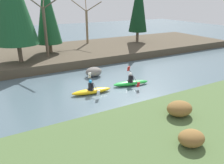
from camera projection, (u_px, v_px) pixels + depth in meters
ground_plane at (98, 90)px, 15.44m from camera, size 90.00×90.00×0.00m
riverbank_near at (170, 139)px, 9.40m from camera, size 44.00×6.09×0.71m
riverbank_far at (57, 54)px, 23.78m from camera, size 44.00×9.98×0.78m
conifer_tree_centre at (47, 11)px, 21.46m from camera, size 2.54×2.54×7.44m
conifer_tree_mid_right at (139, 3)px, 27.14m from camera, size 2.35×2.35×8.44m
bare_tree_mid_upstream at (45, 26)px, 20.33m from camera, size 3.38×3.34×6.11m
bare_tree_mid_downstream at (87, 23)px, 26.99m from camera, size 2.98×2.94×5.35m
shrub_clump_nearest at (191, 138)px, 8.40m from camera, size 1.09×0.91×0.59m
shrub_clump_second at (179, 108)px, 10.56m from camera, size 1.30×1.08×0.70m
kayaker_lead at (132, 83)px, 16.27m from camera, size 2.79×2.06×1.20m
kayaker_middle at (92, 90)px, 14.81m from camera, size 2.79×2.07×1.20m
boulder_midstream at (94, 72)px, 18.09m from camera, size 1.37×1.07×0.78m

